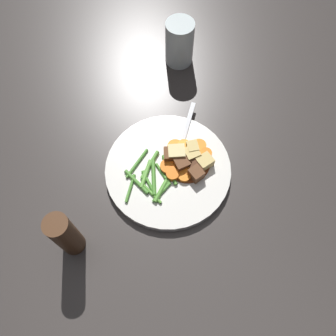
{
  "coord_description": "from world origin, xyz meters",
  "views": [
    {
      "loc": [
        -0.15,
        -0.29,
        0.69
      ],
      "look_at": [
        0.0,
        0.0,
        0.02
      ],
      "focal_mm": 37.51,
      "sensor_mm": 36.0,
      "label": 1
    }
  ],
  "objects_px": {
    "potato_chunk_0": "(176,153)",
    "water_glass": "(179,43)",
    "potato_chunk_2": "(205,162)",
    "pepper_mill": "(66,235)",
    "carrot_slice_3": "(184,176)",
    "dinner_plate": "(168,170)",
    "carrot_slice_7": "(188,168)",
    "meat_chunk_3": "(185,158)",
    "fork": "(184,136)",
    "potato_chunk_1": "(192,155)",
    "carrot_slice_6": "(199,146)",
    "carrot_slice_4": "(206,154)",
    "potato_chunk_3": "(192,148)",
    "meat_chunk_4": "(182,164)",
    "meat_chunk_0": "(196,174)",
    "meat_chunk_1": "(169,155)",
    "carrot_slice_0": "(184,146)",
    "carrot_slice_1": "(175,147)",
    "meat_chunk_2": "(198,168)",
    "carrot_slice_5": "(167,168)"
  },
  "relations": [
    {
      "from": "potato_chunk_0",
      "to": "water_glass",
      "type": "distance_m",
      "value": 0.29
    },
    {
      "from": "potato_chunk_2",
      "to": "pepper_mill",
      "type": "bearing_deg",
      "value": -174.81
    },
    {
      "from": "carrot_slice_3",
      "to": "potato_chunk_2",
      "type": "bearing_deg",
      "value": 6.8
    },
    {
      "from": "dinner_plate",
      "to": "carrot_slice_7",
      "type": "distance_m",
      "value": 0.04
    },
    {
      "from": "carrot_slice_3",
      "to": "meat_chunk_3",
      "type": "xyz_separation_m",
      "value": [
        0.02,
        0.03,
        0.01
      ]
    },
    {
      "from": "fork",
      "to": "potato_chunk_1",
      "type": "bearing_deg",
      "value": -100.44
    },
    {
      "from": "carrot_slice_6",
      "to": "potato_chunk_0",
      "type": "height_order",
      "value": "potato_chunk_0"
    },
    {
      "from": "carrot_slice_4",
      "to": "fork",
      "type": "relative_size",
      "value": 0.19
    },
    {
      "from": "potato_chunk_0",
      "to": "water_glass",
      "type": "bearing_deg",
      "value": 60.7
    },
    {
      "from": "potato_chunk_3",
      "to": "water_glass",
      "type": "bearing_deg",
      "value": 67.7
    },
    {
      "from": "potato_chunk_2",
      "to": "water_glass",
      "type": "height_order",
      "value": "water_glass"
    },
    {
      "from": "meat_chunk_4",
      "to": "meat_chunk_0",
      "type": "bearing_deg",
      "value": -66.46
    },
    {
      "from": "carrot_slice_3",
      "to": "potato_chunk_0",
      "type": "distance_m",
      "value": 0.05
    },
    {
      "from": "dinner_plate",
      "to": "pepper_mill",
      "type": "bearing_deg",
      "value": -166.76
    },
    {
      "from": "meat_chunk_1",
      "to": "meat_chunk_3",
      "type": "bearing_deg",
      "value": -35.85
    },
    {
      "from": "potato_chunk_0",
      "to": "meat_chunk_0",
      "type": "bearing_deg",
      "value": -77.13
    },
    {
      "from": "meat_chunk_1",
      "to": "meat_chunk_4",
      "type": "relative_size",
      "value": 0.99
    },
    {
      "from": "carrot_slice_0",
      "to": "potato_chunk_2",
      "type": "height_order",
      "value": "potato_chunk_2"
    },
    {
      "from": "dinner_plate",
      "to": "carrot_slice_6",
      "type": "xyz_separation_m",
      "value": [
        0.08,
        0.01,
        0.01
      ]
    },
    {
      "from": "carrot_slice_1",
      "to": "meat_chunk_2",
      "type": "xyz_separation_m",
      "value": [
        0.02,
        -0.07,
        0.01
      ]
    },
    {
      "from": "potato_chunk_2",
      "to": "pepper_mill",
      "type": "xyz_separation_m",
      "value": [
        -0.31,
        -0.03,
        0.04
      ]
    },
    {
      "from": "meat_chunk_4",
      "to": "fork",
      "type": "relative_size",
      "value": 0.21
    },
    {
      "from": "carrot_slice_7",
      "to": "fork",
      "type": "xyz_separation_m",
      "value": [
        0.03,
        0.07,
        -0.0
      ]
    },
    {
      "from": "dinner_plate",
      "to": "carrot_slice_3",
      "type": "height_order",
      "value": "carrot_slice_3"
    },
    {
      "from": "dinner_plate",
      "to": "meat_chunk_4",
      "type": "height_order",
      "value": "meat_chunk_4"
    },
    {
      "from": "potato_chunk_1",
      "to": "potato_chunk_3",
      "type": "xyz_separation_m",
      "value": [
        0.01,
        0.01,
        0.0
      ]
    },
    {
      "from": "carrot_slice_3",
      "to": "pepper_mill",
      "type": "xyz_separation_m",
      "value": [
        -0.26,
        -0.02,
        0.05
      ]
    },
    {
      "from": "meat_chunk_1",
      "to": "meat_chunk_3",
      "type": "relative_size",
      "value": 0.93
    },
    {
      "from": "potato_chunk_0",
      "to": "meat_chunk_1",
      "type": "xyz_separation_m",
      "value": [
        -0.02,
        0.0,
        -0.0
      ]
    },
    {
      "from": "potato_chunk_2",
      "to": "pepper_mill",
      "type": "height_order",
      "value": "pepper_mill"
    },
    {
      "from": "potato_chunk_2",
      "to": "potato_chunk_3",
      "type": "relative_size",
      "value": 1.17
    },
    {
      "from": "meat_chunk_4",
      "to": "meat_chunk_3",
      "type": "bearing_deg",
      "value": 35.86
    },
    {
      "from": "dinner_plate",
      "to": "potato_chunk_0",
      "type": "height_order",
      "value": "potato_chunk_0"
    },
    {
      "from": "dinner_plate",
      "to": "carrot_slice_4",
      "type": "height_order",
      "value": "carrot_slice_4"
    },
    {
      "from": "dinner_plate",
      "to": "potato_chunk_2",
      "type": "height_order",
      "value": "potato_chunk_2"
    },
    {
      "from": "meat_chunk_0",
      "to": "potato_chunk_3",
      "type": "bearing_deg",
      "value": 68.5
    },
    {
      "from": "carrot_slice_1",
      "to": "carrot_slice_5",
      "type": "distance_m",
      "value": 0.05
    },
    {
      "from": "carrot_slice_3",
      "to": "meat_chunk_4",
      "type": "distance_m",
      "value": 0.03
    },
    {
      "from": "carrot_slice_0",
      "to": "potato_chunk_2",
      "type": "relative_size",
      "value": 0.87
    },
    {
      "from": "carrot_slice_3",
      "to": "carrot_slice_6",
      "type": "distance_m",
      "value": 0.08
    },
    {
      "from": "carrot_slice_5",
      "to": "carrot_slice_7",
      "type": "height_order",
      "value": "same"
    },
    {
      "from": "carrot_slice_1",
      "to": "meat_chunk_1",
      "type": "bearing_deg",
      "value": -148.93
    },
    {
      "from": "carrot_slice_5",
      "to": "water_glass",
      "type": "xyz_separation_m",
      "value": [
        0.17,
        0.27,
        0.03
      ]
    },
    {
      "from": "potato_chunk_0",
      "to": "meat_chunk_2",
      "type": "relative_size",
      "value": 1.07
    },
    {
      "from": "carrot_slice_3",
      "to": "carrot_slice_5",
      "type": "distance_m",
      "value": 0.04
    },
    {
      "from": "potato_chunk_0",
      "to": "meat_chunk_4",
      "type": "relative_size",
      "value": 1.19
    },
    {
      "from": "potato_chunk_0",
      "to": "potato_chunk_1",
      "type": "bearing_deg",
      "value": -35.42
    },
    {
      "from": "meat_chunk_1",
      "to": "carrot_slice_5",
      "type": "bearing_deg",
      "value": -124.03
    },
    {
      "from": "carrot_slice_7",
      "to": "fork",
      "type": "bearing_deg",
      "value": 67.32
    },
    {
      "from": "potato_chunk_2",
      "to": "meat_chunk_4",
      "type": "bearing_deg",
      "value": 158.23
    }
  ]
}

